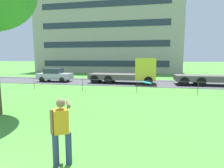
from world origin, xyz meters
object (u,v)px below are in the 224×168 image
object	(u,v)px
frisbee	(147,82)
person_thrower	(61,130)
flatbed_truck_right	(132,72)
flatbed_truck_left	(224,74)
car_silver_far_right	(55,75)
apartment_building_background	(110,37)

from	to	relation	value
frisbee	person_thrower	bearing A→B (deg)	-161.40
flatbed_truck_right	person_thrower	bearing A→B (deg)	-90.94
flatbed_truck_right	flatbed_truck_left	world-z (taller)	same
person_thrower	car_silver_far_right	distance (m)	18.56
car_silver_far_right	flatbed_truck_left	bearing A→B (deg)	0.85
flatbed_truck_left	apartment_building_background	world-z (taller)	apartment_building_background
car_silver_far_right	flatbed_truck_right	xyz separation A→B (m)	(9.17, 0.14, 0.44)
car_silver_far_right	flatbed_truck_left	xyz separation A→B (m)	(18.42, 0.27, 0.44)
person_thrower	car_silver_far_right	bearing A→B (deg)	118.68
person_thrower	frisbee	world-z (taller)	frisbee
person_thrower	apartment_building_background	xyz separation A→B (m)	(-6.42, 36.65, 6.31)
flatbed_truck_right	flatbed_truck_left	bearing A→B (deg)	0.84
person_thrower	car_silver_far_right	size ratio (longest dim) A/B	0.43
flatbed_truck_right	apartment_building_background	bearing A→B (deg)	108.30
car_silver_far_right	apartment_building_background	bearing A→B (deg)	83.05
frisbee	car_silver_far_right	world-z (taller)	frisbee
frisbee	flatbed_truck_left	xyz separation A→B (m)	(7.43, 15.85, -0.91)
frisbee	car_silver_far_right	bearing A→B (deg)	125.20
frisbee	flatbed_truck_left	distance (m)	17.53
flatbed_truck_right	apartment_building_background	size ratio (longest dim) A/B	0.26
flatbed_truck_left	apartment_building_background	xyz separation A→B (m)	(-15.94, 20.10, 6.04)
person_thrower	flatbed_truck_right	size ratio (longest dim) A/B	0.24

